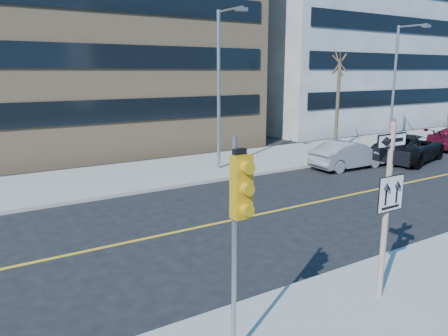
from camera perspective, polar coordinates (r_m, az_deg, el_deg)
ground at (r=12.57m, az=10.40°, el=-12.03°), size 120.00×120.00×0.00m
far_sidewalk at (r=33.30m, az=19.36°, el=2.97°), size 66.00×6.00×0.15m
road_centerline at (r=23.95m, az=25.28°, el=-1.19°), size 40.00×0.14×0.01m
sign_pole at (r=10.16m, az=20.57°, el=-3.95°), size 0.92×0.92×4.06m
traffic_signal at (r=7.19m, az=2.07°, el=-4.88°), size 0.32×0.45×4.00m
parked_car_b at (r=24.66m, az=15.98°, el=1.67°), size 1.69×4.59×1.50m
parked_car_c at (r=27.86m, az=23.03°, el=2.46°), size 4.10×6.27×1.60m
streetlight_a at (r=22.48m, az=-0.38°, el=11.42°), size 0.55×2.25×8.00m
streetlight_b at (r=32.15m, az=21.73°, el=10.88°), size 0.55×2.25×8.00m
street_tree_west at (r=28.65m, az=14.87°, el=12.78°), size 1.80×1.80×6.35m
building_brick at (r=34.96m, az=-16.53°, el=18.28°), size 18.00×18.00×18.00m
building_grey_mid at (r=45.46m, az=12.75°, el=15.13°), size 20.00×16.00×15.00m
building_grey_far at (r=63.65m, az=24.72°, el=13.93°), size 18.00×18.00×16.00m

